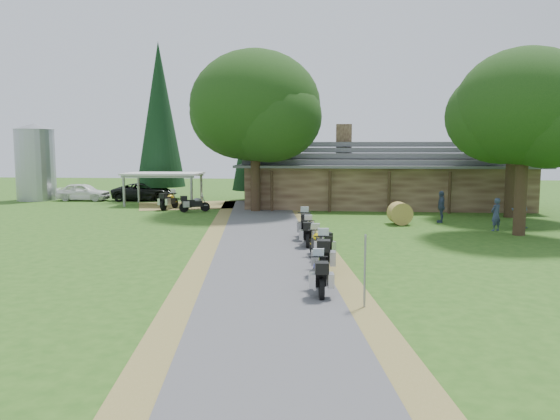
# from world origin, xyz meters

# --- Properties ---
(ground) EXTENTS (120.00, 120.00, 0.00)m
(ground) POSITION_xyz_m (0.00, 0.00, 0.00)
(ground) COLOR #285317
(ground) RESTS_ON ground
(driveway) EXTENTS (51.95, 51.95, 0.00)m
(driveway) POSITION_xyz_m (-0.50, 4.00, 0.00)
(driveway) COLOR #48484A
(driveway) RESTS_ON ground
(lodge) EXTENTS (21.40, 9.40, 4.90)m
(lodge) POSITION_xyz_m (6.00, 24.00, 2.45)
(lodge) COLOR #503829
(lodge) RESTS_ON ground
(silo) EXTENTS (3.35, 3.35, 6.41)m
(silo) POSITION_xyz_m (-22.68, 25.80, 3.21)
(silo) COLOR gray
(silo) RESTS_ON ground
(carport) EXTENTS (5.79, 3.92, 2.48)m
(carport) POSITION_xyz_m (-10.83, 23.18, 1.24)
(carport) COLOR silver
(carport) RESTS_ON ground
(car_white_sedan) EXTENTS (2.47, 5.62, 1.86)m
(car_white_sedan) POSITION_xyz_m (-18.53, 25.65, 0.93)
(car_white_sedan) COLOR white
(car_white_sedan) RESTS_ON ground
(car_dark_suv) EXTENTS (3.11, 5.97, 2.19)m
(car_dark_suv) POSITION_xyz_m (-13.54, 26.39, 1.09)
(car_dark_suv) COLOR black
(car_dark_suv) RESTS_ON ground
(motorcycle_row_a) EXTENTS (0.79, 1.89, 1.25)m
(motorcycle_row_a) POSITION_xyz_m (1.84, -1.78, 0.63)
(motorcycle_row_a) COLOR #272C9A
(motorcycle_row_a) RESTS_ON ground
(motorcycle_row_b) EXTENTS (0.74, 2.14, 1.45)m
(motorcycle_row_b) POSITION_xyz_m (1.90, 1.08, 0.73)
(motorcycle_row_b) COLOR #B1B5B9
(motorcycle_row_b) RESTS_ON ground
(motorcycle_row_c) EXTENTS (1.25, 2.02, 1.32)m
(motorcycle_row_c) POSITION_xyz_m (1.71, 3.43, 0.66)
(motorcycle_row_c) COLOR #DFBA00
(motorcycle_row_c) RESTS_ON ground
(motorcycle_row_d) EXTENTS (0.67, 1.91, 1.29)m
(motorcycle_row_d) POSITION_xyz_m (1.12, 6.37, 0.65)
(motorcycle_row_d) COLOR #C76118
(motorcycle_row_d) RESTS_ON ground
(motorcycle_row_e) EXTENTS (0.87, 2.16, 1.44)m
(motorcycle_row_e) POSITION_xyz_m (0.87, 8.43, 0.72)
(motorcycle_row_e) COLOR black
(motorcycle_row_e) RESTS_ON ground
(motorcycle_carport_a) EXTENTS (1.11, 2.12, 1.39)m
(motorcycle_carport_a) POSITION_xyz_m (-9.44, 19.98, 0.69)
(motorcycle_carport_a) COLOR gold
(motorcycle_carport_a) RESTS_ON ground
(motorcycle_carport_b) EXTENTS (1.94, 1.35, 1.27)m
(motorcycle_carport_b) POSITION_xyz_m (-7.25, 18.64, 0.64)
(motorcycle_carport_b) COLOR slate
(motorcycle_carport_b) RESTS_ON ground
(person_a) EXTENTS (0.72, 0.68, 2.05)m
(person_a) POSITION_xyz_m (10.80, 11.68, 1.03)
(person_a) COLOR #354361
(person_a) RESTS_ON ground
(person_b) EXTENTS (0.77, 0.73, 2.20)m
(person_b) POSITION_xyz_m (12.40, 12.87, 1.10)
(person_b) COLOR #354361
(person_b) RESTS_ON ground
(person_c) EXTENTS (0.56, 0.70, 2.20)m
(person_c) POSITION_xyz_m (8.56, 14.76, 1.10)
(person_c) COLOR #354361
(person_c) RESTS_ON ground
(hay_bale) EXTENTS (1.40, 1.31, 1.27)m
(hay_bale) POSITION_xyz_m (6.05, 13.73, 0.64)
(hay_bale) COLOR olive
(hay_bale) RESTS_ON ground
(sign_post) EXTENTS (0.37, 0.06, 2.03)m
(sign_post) POSITION_xyz_m (3.10, -3.14, 1.02)
(sign_post) COLOR gray
(sign_post) RESTS_ON ground
(oak_lodge_left) EXTENTS (8.86, 8.86, 11.67)m
(oak_lodge_left) POSITION_xyz_m (-3.12, 19.42, 5.84)
(oak_lodge_left) COLOR #15340F
(oak_lodge_left) RESTS_ON ground
(oak_lodge_right) EXTENTS (7.09, 7.09, 10.66)m
(oak_lodge_right) POSITION_xyz_m (13.35, 17.70, 5.33)
(oak_lodge_right) COLOR #15340F
(oak_lodge_right) RESTS_ON ground
(oak_driveway) EXTENTS (6.75, 6.75, 10.31)m
(oak_driveway) POSITION_xyz_m (11.55, 10.33, 5.16)
(oak_driveway) COLOR #15340F
(oak_driveway) RESTS_ON ground
(cedar_near) EXTENTS (3.39, 3.39, 10.36)m
(cedar_near) POSITION_xyz_m (-4.48, 27.20, 5.18)
(cedar_near) COLOR black
(cedar_near) RESTS_ON ground
(cedar_far) EXTENTS (4.12, 4.12, 13.29)m
(cedar_far) POSITION_xyz_m (-12.53, 27.84, 6.64)
(cedar_far) COLOR black
(cedar_far) RESTS_ON ground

